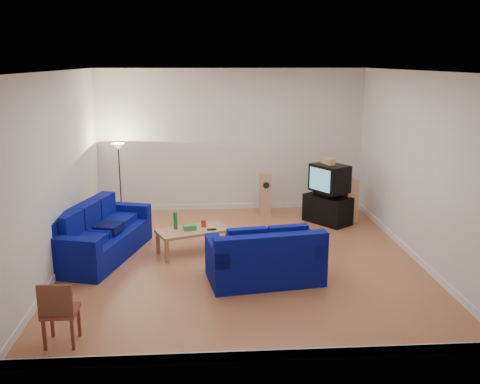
{
  "coord_description": "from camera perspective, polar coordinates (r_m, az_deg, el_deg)",
  "views": [
    {
      "loc": [
        -0.63,
        -8.74,
        3.37
      ],
      "look_at": [
        0.0,
        0.4,
        1.1
      ],
      "focal_mm": 40.0,
      "sensor_mm": 36.0,
      "label": 1
    }
  ],
  "objects": [
    {
      "name": "remote",
      "position": [
        9.47,
        -3.04,
        -4.01
      ],
      "size": [
        0.17,
        0.07,
        0.02
      ],
      "primitive_type": "cube",
      "rotation": [
        0.0,
        0.0,
        0.13
      ],
      "color": "black",
      "rests_on": "coffee_table"
    },
    {
      "name": "sofa_three_seat",
      "position": [
        9.71,
        -14.95,
        -4.81
      ],
      "size": [
        1.59,
        2.49,
        0.89
      ],
      "rotation": [
        0.0,
        0.0,
        -1.85
      ],
      "color": "#0B1063",
      "rests_on": "ground"
    },
    {
      "name": "av_receiver",
      "position": [
        11.43,
        9.3,
        -0.09
      ],
      "size": [
        0.56,
        0.59,
        0.11
      ],
      "primitive_type": "cube",
      "rotation": [
        0.0,
        0.0,
        -1.01
      ],
      "color": "black",
      "rests_on": "tv_stand"
    },
    {
      "name": "television",
      "position": [
        11.27,
        9.52,
        1.47
      ],
      "size": [
        0.84,
        0.91,
        0.57
      ],
      "rotation": [
        0.0,
        0.0,
        -1.04
      ],
      "color": "black",
      "rests_on": "av_receiver"
    },
    {
      "name": "floor_lamp",
      "position": [
        11.76,
        -12.81,
        3.7
      ],
      "size": [
        0.28,
        0.28,
        1.64
      ],
      "color": "black",
      "rests_on": "ground"
    },
    {
      "name": "dining_chair",
      "position": [
        6.87,
        -18.76,
        -11.82
      ],
      "size": [
        0.41,
        0.41,
        0.84
      ],
      "rotation": [
        0.0,
        0.0,
        -0.01
      ],
      "color": "brown",
      "rests_on": "ground"
    },
    {
      "name": "sofa_loveseat",
      "position": [
        8.37,
        2.73,
        -7.41
      ],
      "size": [
        1.85,
        1.21,
        0.87
      ],
      "rotation": [
        0.0,
        0.0,
        0.15
      ],
      "color": "#0B1063",
      "rests_on": "ground"
    },
    {
      "name": "speaker_right",
      "position": [
        11.53,
        11.68,
        -0.95
      ],
      "size": [
        0.33,
        0.3,
        0.94
      ],
      "rotation": [
        0.0,
        0.0,
        -1.24
      ],
      "color": "tan",
      "rests_on": "ground"
    },
    {
      "name": "bottle",
      "position": [
        9.54,
        -6.9,
        -3.07
      ],
      "size": [
        0.09,
        0.09,
        0.3
      ],
      "primitive_type": "cylinder",
      "rotation": [
        0.0,
        0.0,
        0.32
      ],
      "color": "#197233",
      "rests_on": "coffee_table"
    },
    {
      "name": "speaker_left",
      "position": [
        11.88,
        2.68,
        -0.18
      ],
      "size": [
        0.24,
        0.31,
        0.96
      ],
      "rotation": [
        0.0,
        0.0,
        0.05
      ],
      "color": "tan",
      "rests_on": "ground"
    },
    {
      "name": "coffee_table",
      "position": [
        9.56,
        -5.09,
        -4.29
      ],
      "size": [
        1.37,
        1.03,
        0.45
      ],
      "rotation": [
        0.0,
        0.0,
        0.38
      ],
      "color": "tan",
      "rests_on": "ground"
    },
    {
      "name": "centre_speaker",
      "position": [
        11.28,
        9.35,
        3.28
      ],
      "size": [
        0.25,
        0.39,
        0.13
      ],
      "primitive_type": "cube",
      "rotation": [
        0.0,
        0.0,
        -1.27
      ],
      "color": "tan",
      "rests_on": "television"
    },
    {
      "name": "room",
      "position": [
        8.95,
        0.18,
        2.14
      ],
      "size": [
        6.01,
        6.51,
        3.21
      ],
      "color": "brown",
      "rests_on": "ground"
    },
    {
      "name": "tv_stand",
      "position": [
        11.47,
        9.32,
        -1.83
      ],
      "size": [
        1.01,
        1.09,
        0.59
      ],
      "primitive_type": "cube",
      "rotation": [
        0.0,
        0.0,
        -0.91
      ],
      "color": "black",
      "rests_on": "ground"
    },
    {
      "name": "red_canister",
      "position": [
        9.65,
        -3.89,
        -3.36
      ],
      "size": [
        0.13,
        0.13,
        0.13
      ],
      "primitive_type": "cylinder",
      "rotation": [
        0.0,
        0.0,
        0.71
      ],
      "color": "red",
      "rests_on": "coffee_table"
    },
    {
      "name": "tissue_box",
      "position": [
        9.49,
        -5.38,
        -3.8
      ],
      "size": [
        0.25,
        0.17,
        0.09
      ],
      "primitive_type": "cube",
      "rotation": [
        0.0,
        0.0,
        0.24
      ],
      "color": "green",
      "rests_on": "coffee_table"
    }
  ]
}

